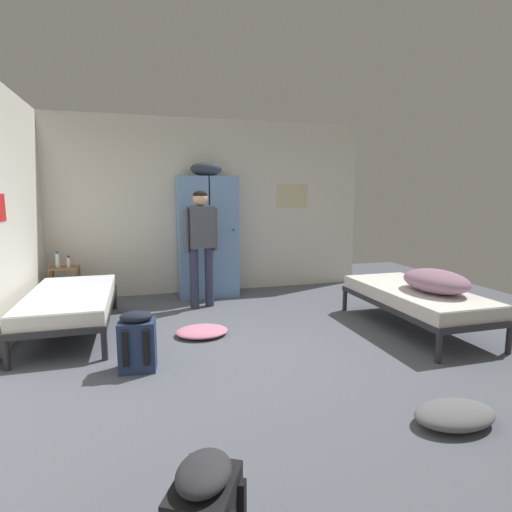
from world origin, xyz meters
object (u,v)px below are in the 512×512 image
at_px(shelf_unit, 65,283).
at_px(water_bottle, 58,260).
at_px(bedding_heap, 436,281).
at_px(backpack_navy, 138,342).
at_px(locker_bank, 207,234).
at_px(clothes_pile_grey, 455,415).
at_px(bed_left_rear, 70,301).
at_px(person_traveler, 201,238).
at_px(lotion_bottle, 69,262).
at_px(clothes_pile_pink, 202,331).
at_px(bed_right, 415,297).

xyz_separation_m(shelf_unit, water_bottle, (-0.08, 0.02, 0.33)).
distance_m(bedding_heap, water_bottle, 4.94).
relative_size(water_bottle, backpack_navy, 0.41).
bearing_deg(locker_bank, clothes_pile_grey, -75.80).
distance_m(locker_bank, shelf_unit, 2.15).
bearing_deg(bed_left_rear, water_bottle, 104.62).
bearing_deg(person_traveler, lotion_bottle, 163.99).
relative_size(bedding_heap, clothes_pile_pink, 1.43).
bearing_deg(bed_right, clothes_pile_grey, -119.60).
bearing_deg(shelf_unit, locker_bank, 3.11).
bearing_deg(shelf_unit, lotion_bottle, -29.74).
bearing_deg(shelf_unit, backpack_navy, -68.34).
relative_size(bedding_heap, backpack_navy, 1.53).
xyz_separation_m(locker_bank, shelf_unit, (-2.05, -0.11, -0.62)).
bearing_deg(person_traveler, shelf_unit, 163.42).
bearing_deg(bed_left_rear, clothes_pile_pink, -18.63).
height_order(bed_right, clothes_pile_pink, bed_right).
relative_size(locker_bank, bed_left_rear, 1.09).
relative_size(shelf_unit, person_traveler, 0.35).
xyz_separation_m(locker_bank, water_bottle, (-2.13, -0.09, -0.30)).
bearing_deg(bedding_heap, person_traveler, 142.26).
bearing_deg(backpack_navy, lotion_bottle, 110.55).
relative_size(locker_bank, lotion_bottle, 12.59).
bearing_deg(clothes_pile_grey, lotion_bottle, 127.29).
bearing_deg(bed_right, bedding_heap, -64.10).
height_order(person_traveler, clothes_pile_pink, person_traveler).
xyz_separation_m(person_traveler, clothes_pile_grey, (1.24, -3.46, -0.91)).
distance_m(shelf_unit, bedding_heap, 4.87).
height_order(water_bottle, clothes_pile_grey, water_bottle).
height_order(shelf_unit, backpack_navy, shelf_unit).
bearing_deg(clothes_pile_grey, bed_left_rear, 135.79).
xyz_separation_m(bed_right, clothes_pile_pink, (-2.46, 0.46, -0.34)).
height_order(locker_bank, water_bottle, locker_bank).
xyz_separation_m(backpack_navy, clothes_pile_pink, (0.69, 0.75, -0.21)).
bearing_deg(clothes_pile_grey, clothes_pile_pink, 121.85).
height_order(lotion_bottle, clothes_pile_grey, lotion_bottle).
relative_size(shelf_unit, bedding_heap, 0.68).
relative_size(bed_right, person_traveler, 1.16).
bearing_deg(bed_left_rear, person_traveler, 23.31).
bearing_deg(bed_right, locker_bank, 132.17).
bearing_deg(shelf_unit, person_traveler, -16.58).
height_order(bed_left_rear, backpack_navy, backpack_navy).
relative_size(bed_right, backpack_navy, 3.45).
bearing_deg(bed_left_rear, bed_right, -13.63).
bearing_deg(shelf_unit, clothes_pile_grey, -52.35).
bearing_deg(locker_bank, water_bottle, -177.54).
bearing_deg(shelf_unit, bed_right, -27.88).
xyz_separation_m(shelf_unit, bed_right, (4.13, -2.19, 0.04)).
bearing_deg(lotion_bottle, bedding_heap, -29.47).
height_order(water_bottle, clothes_pile_pink, water_bottle).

